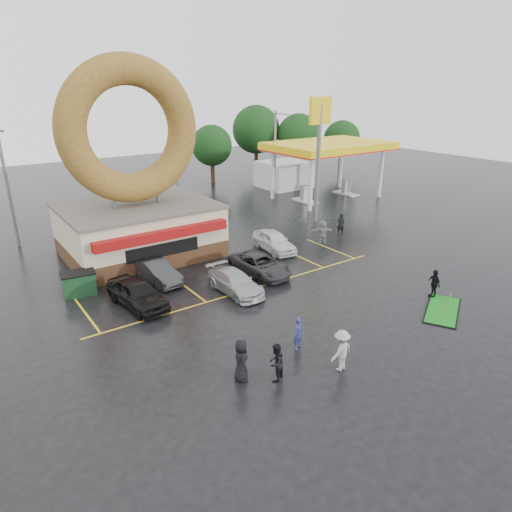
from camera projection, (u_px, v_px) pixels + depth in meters
ground at (285, 311)px, 24.86m from camera, size 120.00×120.00×0.00m
donut_shop at (136, 194)px, 31.58m from camera, size 10.20×8.70×13.50m
gas_station at (309, 160)px, 50.31m from camera, size 12.30×13.65×5.90m
shell_sign at (319, 137)px, 38.41m from camera, size 2.20×0.36×10.60m
streetlight_left at (7, 184)px, 33.01m from camera, size 0.40×2.21×9.00m
streetlight_mid at (177, 164)px, 41.31m from camera, size 0.40×2.21×9.00m
streetlight_right at (275, 152)px, 48.53m from camera, size 0.40×2.21×9.00m
tree_far_a at (299, 135)px, 59.94m from camera, size 5.60×5.60×8.00m
tree_far_b at (342, 139)px, 61.87m from camera, size 4.90×4.90×7.00m
tree_far_c at (256, 130)px, 60.61m from camera, size 6.30×6.30×9.00m
tree_far_d at (212, 146)px, 55.25m from camera, size 4.90×4.90×7.00m
car_black at (137, 293)px, 25.15m from camera, size 2.44×4.77×1.55m
car_dgrey at (157, 272)px, 28.29m from camera, size 1.92×4.26×1.36m
car_silver at (235, 282)px, 26.89m from camera, size 1.88×4.42×1.27m
car_grey at (260, 265)px, 29.41m from camera, size 2.52×4.83×1.30m
car_white at (274, 241)px, 33.58m from camera, size 2.23×4.48×1.47m
person_blue at (299, 333)px, 21.11m from camera, size 0.67×0.55×1.60m
person_blackjkt at (276, 362)px, 18.81m from camera, size 1.03×0.95×1.69m
person_hoodie at (341, 350)px, 19.48m from camera, size 1.31×0.87×1.88m
person_bystander at (241, 360)px, 18.80m from camera, size 0.83×1.05×1.87m
person_cameraman at (434, 283)px, 26.21m from camera, size 0.75×1.08×1.70m
person_walker_near at (323, 232)px, 35.04m from camera, size 1.76×1.27×1.84m
person_walker_far at (341, 224)px, 37.17m from camera, size 0.76×0.63×1.78m
dumpster at (79, 284)px, 26.64m from camera, size 1.96×1.45×1.30m
putting_green at (442, 310)px, 24.90m from camera, size 4.20×3.33×0.49m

